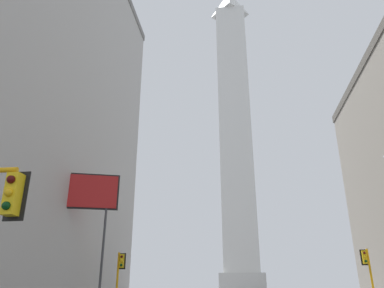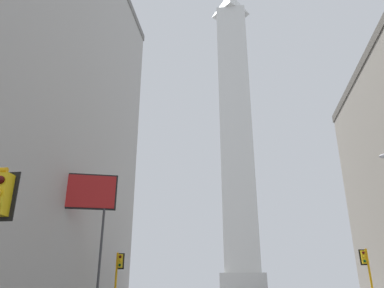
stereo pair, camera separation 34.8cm
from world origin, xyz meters
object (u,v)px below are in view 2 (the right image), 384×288
(obelisk, at_px, (236,127))
(billboard_sign, at_px, (82,198))
(traffic_light_mid_right, at_px, (368,271))
(traffic_light_mid_left, at_px, (118,273))

(obelisk, xyz_separation_m, billboard_sign, (-11.72, -56.47, -30.50))
(traffic_light_mid_right, height_order, traffic_light_mid_left, traffic_light_mid_right)
(traffic_light_mid_left, distance_m, billboard_sign, 7.76)
(traffic_light_mid_right, bearing_deg, billboard_sign, -158.84)
(obelisk, distance_m, billboard_sign, 65.24)
(traffic_light_mid_left, bearing_deg, billboard_sign, -103.68)
(traffic_light_mid_right, bearing_deg, obelisk, 102.49)
(obelisk, height_order, traffic_light_mid_right, obelisk)
(traffic_light_mid_right, xyz_separation_m, traffic_light_mid_left, (-20.95, -3.02, -0.23))
(traffic_light_mid_right, distance_m, billboard_sign, 24.43)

